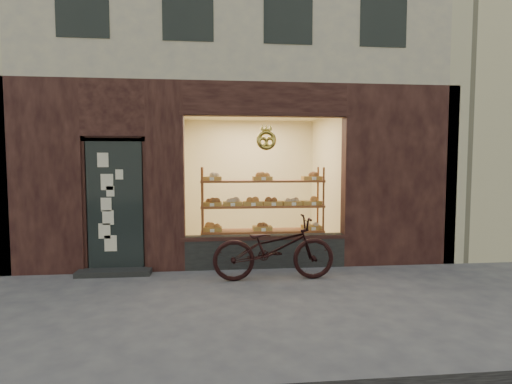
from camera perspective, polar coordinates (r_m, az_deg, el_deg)
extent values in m
plane|color=#3F3F44|center=(4.89, -0.84, -17.14)|extent=(90.00, 90.00, 0.00)
cube|color=#272A29|center=(6.88, 1.34, -8.44)|extent=(2.70, 0.25, 0.55)
cube|color=black|center=(6.82, -19.47, -1.76)|extent=(0.90, 0.04, 2.15)
cube|color=#272A29|center=(6.85, -19.57, -10.75)|extent=(1.15, 0.35, 0.08)
torus|color=gold|center=(6.62, 1.48, 7.41)|extent=(0.33, 0.07, 0.33)
cube|color=brown|center=(7.34, 0.91, -9.43)|extent=(2.20, 0.45, 0.04)
cube|color=brown|center=(7.24, 0.91, -5.58)|extent=(2.20, 0.45, 0.03)
cube|color=brown|center=(7.18, 0.92, -2.04)|extent=(2.20, 0.45, 0.04)
cube|color=brown|center=(7.14, 0.92, 1.55)|extent=(2.20, 0.45, 0.04)
cylinder|color=brown|center=(6.95, -7.69, -3.52)|extent=(0.04, 0.04, 1.70)
cylinder|color=brown|center=(7.21, 9.59, -3.27)|extent=(0.04, 0.04, 1.70)
cylinder|color=brown|center=(7.34, -7.60, -3.12)|extent=(0.04, 0.04, 1.70)
cylinder|color=brown|center=(7.59, 8.80, -2.89)|extent=(0.04, 0.04, 1.70)
cube|color=#B08A43|center=(7.18, -6.26, -5.26)|extent=(0.34, 0.24, 0.07)
sphere|color=#BF6124|center=(7.17, -6.27, -4.59)|extent=(0.11, 0.11, 0.11)
cube|color=white|center=(7.00, -6.27, -5.51)|extent=(0.07, 0.01, 0.05)
cube|color=#B08A43|center=(7.23, 0.91, -5.17)|extent=(0.34, 0.24, 0.07)
sphere|color=brown|center=(7.22, 0.91, -4.51)|extent=(0.11, 0.11, 0.11)
cube|color=white|center=(7.05, 1.09, -5.41)|extent=(0.07, 0.01, 0.05)
cube|color=#B08A43|center=(7.39, 7.88, -5.01)|extent=(0.34, 0.24, 0.07)
sphere|color=tan|center=(7.38, 7.89, -4.36)|extent=(0.11, 0.11, 0.11)
cube|color=white|center=(7.21, 8.24, -5.24)|extent=(0.08, 0.01, 0.05)
cube|color=#B08A43|center=(7.12, -6.29, -1.69)|extent=(0.34, 0.24, 0.07)
sphere|color=brown|center=(7.11, -6.30, -1.01)|extent=(0.11, 0.11, 0.11)
cube|color=white|center=(6.94, -6.30, -1.84)|extent=(0.07, 0.01, 0.06)
cube|color=#B08A43|center=(7.13, -3.40, -1.67)|extent=(0.34, 0.24, 0.07)
sphere|color=tan|center=(7.12, -3.40, -0.98)|extent=(0.11, 0.11, 0.11)
cube|color=white|center=(6.94, -3.33, -1.82)|extent=(0.08, 0.01, 0.06)
cube|color=#B08A43|center=(7.15, -0.51, -1.64)|extent=(0.34, 0.24, 0.07)
sphere|color=#BF6124|center=(7.14, -0.51, -0.96)|extent=(0.11, 0.11, 0.11)
cube|color=white|center=(6.97, -0.37, -1.79)|extent=(0.07, 0.01, 0.06)
cube|color=#B08A43|center=(7.20, 2.34, -1.61)|extent=(0.34, 0.24, 0.07)
sphere|color=brown|center=(7.19, 2.34, -0.93)|extent=(0.11, 0.11, 0.11)
cube|color=white|center=(7.01, 2.56, -1.76)|extent=(0.07, 0.01, 0.06)
cube|color=#B08A43|center=(7.26, 5.16, -1.57)|extent=(0.34, 0.24, 0.07)
sphere|color=tan|center=(7.25, 5.16, -0.90)|extent=(0.11, 0.11, 0.11)
cube|color=white|center=(7.08, 5.45, -1.72)|extent=(0.08, 0.01, 0.06)
cube|color=#B08A43|center=(7.33, 7.92, -1.53)|extent=(0.34, 0.24, 0.07)
sphere|color=#BF6124|center=(7.33, 7.93, -0.87)|extent=(0.11, 0.11, 0.11)
cube|color=white|center=(7.15, 8.27, -1.68)|extent=(0.08, 0.01, 0.06)
cube|color=#B08A43|center=(7.09, -6.32, 1.93)|extent=(0.34, 0.24, 0.07)
sphere|color=tan|center=(7.09, -6.33, 2.62)|extent=(0.11, 0.11, 0.11)
cube|color=white|center=(6.90, -6.33, 1.87)|extent=(0.07, 0.01, 0.06)
cube|color=#B08A43|center=(7.14, 0.92, 1.97)|extent=(0.34, 0.24, 0.07)
sphere|color=#BF6124|center=(7.14, 0.92, 2.65)|extent=(0.11, 0.11, 0.11)
cube|color=white|center=(6.96, 1.10, 1.91)|extent=(0.07, 0.01, 0.06)
cube|color=#B08A43|center=(7.30, 7.95, 1.98)|extent=(0.34, 0.24, 0.07)
sphere|color=brown|center=(7.30, 7.96, 2.65)|extent=(0.11, 0.11, 0.11)
cube|color=white|center=(7.12, 8.31, 1.92)|extent=(0.08, 0.01, 0.06)
imported|color=black|center=(6.12, 2.56, -8.01)|extent=(1.85, 0.66, 0.97)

